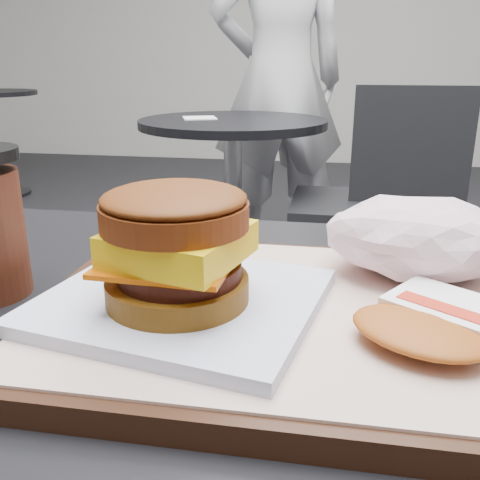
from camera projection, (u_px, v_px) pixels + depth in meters
name	position (u px, v px, depth m)	size (l,w,h in m)	color
serving_tray	(292.00, 317.00, 0.40)	(0.38, 0.28, 0.02)	black
breakfast_sandwich	(178.00, 259.00, 0.37)	(0.22, 0.20, 0.09)	white
hash_brown	(441.00, 323.00, 0.34)	(0.14, 0.13, 0.02)	white
crumpled_wrapper	(416.00, 237.00, 0.44)	(0.15, 0.11, 0.06)	white
neighbor_table	(233.00, 172.00, 2.04)	(0.70, 0.70, 0.75)	black
napkin	(200.00, 118.00, 2.00)	(0.12, 0.12, 0.00)	white
neighbor_chair	(371.00, 193.00, 1.90)	(0.60, 0.42, 0.88)	#9F9EA3
patron	(280.00, 79.00, 2.44)	(0.64, 0.42, 1.75)	silver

